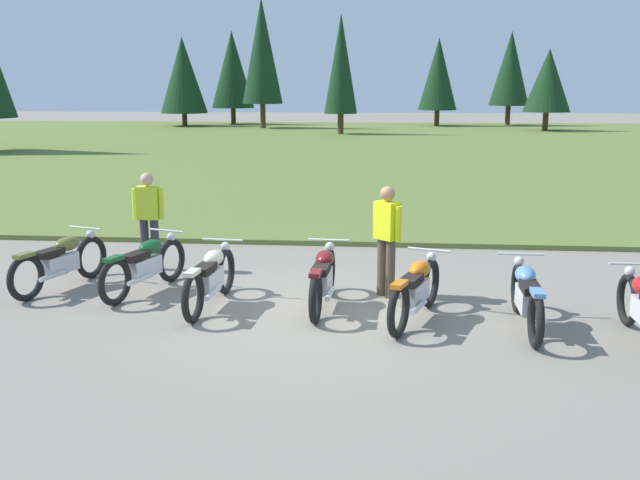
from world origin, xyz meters
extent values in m
plane|color=gray|center=(0.00, 0.00, 0.00)|extent=(140.00, 140.00, 0.00)
cube|color=#5B7033|center=(0.00, 26.17, 0.05)|extent=(80.00, 44.00, 0.10)
cylinder|color=#47331E|center=(9.89, 45.08, 0.77)|extent=(0.36, 0.36, 1.54)
cone|color=#143319|center=(9.89, 45.08, 4.18)|extent=(2.88, 2.88, 5.27)
cylinder|color=#47331E|center=(-1.77, 34.77, 0.67)|extent=(0.36, 0.36, 1.34)
cone|color=#143319|center=(-1.77, 34.77, 4.27)|extent=(2.00, 2.00, 5.87)
cylinder|color=#47331E|center=(-13.50, 42.16, 0.51)|extent=(0.36, 0.36, 1.03)
cone|color=#143319|center=(-13.50, 42.16, 3.69)|extent=(3.36, 3.36, 5.34)
cylinder|color=#47331E|center=(11.35, 39.14, 0.66)|extent=(0.36, 0.36, 1.31)
cone|color=#143319|center=(11.35, 39.14, 3.32)|extent=(3.02, 3.02, 4.02)
cylinder|color=#47331E|center=(4.67, 44.00, 0.62)|extent=(0.36, 0.36, 1.24)
cone|color=#143319|center=(4.67, 44.00, 3.78)|extent=(2.77, 2.77, 5.08)
cylinder|color=#47331E|center=(-7.48, 40.36, 0.88)|extent=(0.36, 0.36, 1.76)
cone|color=#143319|center=(-7.48, 40.36, 5.27)|extent=(2.76, 2.76, 7.01)
cylinder|color=#47331E|center=(-10.48, 44.80, 0.66)|extent=(0.36, 0.36, 1.32)
cone|color=#143319|center=(-10.48, 44.80, 4.13)|extent=(3.17, 3.17, 5.62)
torus|color=black|center=(-3.84, 1.46, 0.35)|extent=(0.32, 0.70, 0.70)
torus|color=black|center=(-4.29, 0.14, 0.35)|extent=(0.32, 0.70, 0.70)
cube|color=silver|center=(-4.07, 0.80, 0.40)|extent=(0.39, 0.67, 0.28)
ellipsoid|color=brown|center=(-4.01, 0.97, 0.68)|extent=(0.40, 0.54, 0.22)
cube|color=black|center=(-4.13, 0.59, 0.62)|extent=(0.36, 0.52, 0.10)
cube|color=brown|center=(-4.29, 0.14, 0.69)|extent=(0.23, 0.35, 0.06)
cylinder|color=silver|center=(-3.88, 1.37, 0.86)|extent=(0.60, 0.23, 0.03)
sphere|color=silver|center=(-3.84, 1.48, 0.73)|extent=(0.14, 0.14, 0.14)
cylinder|color=silver|center=(-4.03, 0.47, 0.30)|extent=(0.24, 0.54, 0.07)
torus|color=black|center=(-2.47, 1.37, 0.35)|extent=(0.31, 0.70, 0.70)
torus|color=black|center=(-2.91, 0.04, 0.35)|extent=(0.31, 0.70, 0.70)
cube|color=silver|center=(-2.69, 0.71, 0.40)|extent=(0.39, 0.67, 0.28)
ellipsoid|color=#144C23|center=(-2.64, 0.88, 0.68)|extent=(0.40, 0.54, 0.22)
cube|color=black|center=(-2.76, 0.50, 0.62)|extent=(0.36, 0.52, 0.10)
cube|color=#144C23|center=(-2.91, 0.04, 0.69)|extent=(0.23, 0.35, 0.06)
cylinder|color=silver|center=(-2.51, 1.28, 0.86)|extent=(0.60, 0.22, 0.03)
sphere|color=silver|center=(-2.47, 1.39, 0.73)|extent=(0.14, 0.14, 0.14)
cylinder|color=silver|center=(-2.65, 0.38, 0.30)|extent=(0.24, 0.54, 0.07)
torus|color=black|center=(-1.46, 0.78, 0.35)|extent=(0.17, 0.71, 0.70)
torus|color=black|center=(-1.59, -0.62, 0.35)|extent=(0.17, 0.71, 0.70)
cube|color=silver|center=(-1.52, 0.08, 0.40)|extent=(0.26, 0.66, 0.28)
ellipsoid|color=beige|center=(-1.51, 0.26, 0.68)|extent=(0.30, 0.50, 0.22)
cube|color=black|center=(-1.54, -0.14, 0.62)|extent=(0.27, 0.50, 0.10)
cube|color=beige|center=(-1.59, -0.62, 0.69)|extent=(0.17, 0.33, 0.06)
cylinder|color=silver|center=(-1.47, 0.68, 0.86)|extent=(0.62, 0.09, 0.03)
sphere|color=silver|center=(-1.45, 0.80, 0.73)|extent=(0.14, 0.14, 0.14)
cylinder|color=silver|center=(-1.41, -0.23, 0.30)|extent=(0.12, 0.55, 0.07)
torus|color=black|center=(0.12, 0.90, 0.35)|extent=(0.14, 0.70, 0.70)
torus|color=black|center=(0.04, -0.50, 0.35)|extent=(0.14, 0.70, 0.70)
cube|color=silver|center=(0.08, 0.20, 0.40)|extent=(0.24, 0.65, 0.28)
ellipsoid|color=maroon|center=(0.09, 0.38, 0.68)|extent=(0.29, 0.49, 0.22)
cube|color=black|center=(0.07, -0.02, 0.62)|extent=(0.25, 0.49, 0.10)
cube|color=maroon|center=(0.04, -0.50, 0.69)|extent=(0.16, 0.33, 0.06)
cylinder|color=silver|center=(0.11, 0.80, 0.86)|extent=(0.62, 0.07, 0.03)
sphere|color=silver|center=(0.12, 0.92, 0.73)|extent=(0.14, 0.14, 0.14)
cylinder|color=silver|center=(0.20, -0.11, 0.30)|extent=(0.10, 0.55, 0.07)
torus|color=black|center=(1.60, 0.37, 0.35)|extent=(0.33, 0.69, 0.70)
torus|color=black|center=(1.13, -0.95, 0.35)|extent=(0.33, 0.69, 0.70)
cube|color=silver|center=(1.36, -0.29, 0.40)|extent=(0.40, 0.67, 0.28)
ellipsoid|color=orange|center=(1.42, -0.12, 0.68)|extent=(0.41, 0.54, 0.22)
cube|color=black|center=(1.29, -0.49, 0.62)|extent=(0.37, 0.53, 0.10)
cube|color=orange|center=(1.13, -0.95, 0.69)|extent=(0.24, 0.35, 0.06)
cylinder|color=silver|center=(1.56, 0.28, 0.86)|extent=(0.59, 0.24, 0.03)
sphere|color=silver|center=(1.60, 0.39, 0.73)|extent=(0.14, 0.14, 0.14)
cylinder|color=silver|center=(1.39, -0.62, 0.30)|extent=(0.25, 0.54, 0.07)
torus|color=black|center=(2.80, 0.22, 0.35)|extent=(0.12, 0.70, 0.70)
torus|color=black|center=(2.77, -1.18, 0.35)|extent=(0.12, 0.70, 0.70)
cube|color=silver|center=(2.78, -0.48, 0.40)|extent=(0.21, 0.64, 0.28)
ellipsoid|color=#598CC6|center=(2.79, -0.30, 0.68)|extent=(0.27, 0.49, 0.22)
cube|color=black|center=(2.78, -0.70, 0.62)|extent=(0.23, 0.48, 0.10)
cube|color=#598CC6|center=(2.77, -1.18, 0.69)|extent=(0.15, 0.32, 0.06)
cylinder|color=silver|center=(2.80, 0.12, 0.86)|extent=(0.62, 0.05, 0.03)
sphere|color=silver|center=(2.80, 0.24, 0.73)|extent=(0.14, 0.14, 0.14)
cylinder|color=silver|center=(2.92, -0.78, 0.30)|extent=(0.08, 0.55, 0.07)
torus|color=black|center=(4.15, -0.21, 0.35)|extent=(0.10, 0.70, 0.70)
cylinder|color=silver|center=(4.15, -0.31, 0.86)|extent=(0.62, 0.03, 0.03)
sphere|color=silver|center=(4.15, -0.19, 0.73)|extent=(0.14, 0.14, 0.14)
cylinder|color=#4C4233|center=(1.03, 0.78, 0.44)|extent=(0.14, 0.14, 0.88)
cylinder|color=#4C4233|center=(0.91, 0.91, 0.44)|extent=(0.14, 0.14, 0.88)
cube|color=#D8EA19|center=(0.97, 0.85, 1.16)|extent=(0.41, 0.41, 0.56)
sphere|color=#9E7051|center=(0.97, 0.85, 1.56)|extent=(0.22, 0.22, 0.22)
cylinder|color=#D8EA19|center=(1.13, 0.68, 1.14)|extent=(0.09, 0.09, 0.52)
cylinder|color=#D8EA19|center=(0.81, 1.01, 1.14)|extent=(0.09, 0.09, 0.52)
cylinder|color=#2D2D38|center=(-3.15, 2.11, 0.44)|extent=(0.14, 0.14, 0.88)
cylinder|color=#2D2D38|center=(-2.97, 2.11, 0.44)|extent=(0.14, 0.14, 0.88)
cube|color=#C6E52D|center=(-3.06, 2.11, 1.16)|extent=(0.36, 0.22, 0.56)
sphere|color=tan|center=(-3.06, 2.11, 1.56)|extent=(0.22, 0.22, 0.22)
cylinder|color=#C6E52D|center=(-3.29, 2.11, 1.14)|extent=(0.09, 0.09, 0.52)
cylinder|color=#C6E52D|center=(-2.83, 2.11, 1.14)|extent=(0.09, 0.09, 0.52)
camera|label=1|loc=(0.91, -9.68, 3.14)|focal=40.63mm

